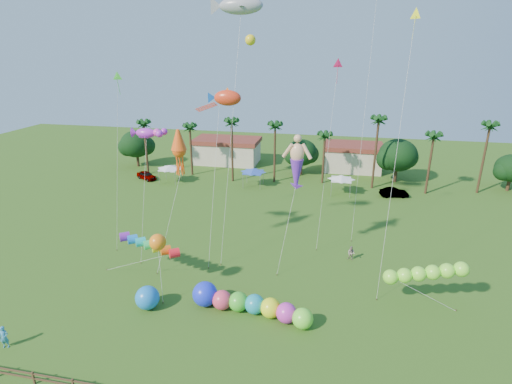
% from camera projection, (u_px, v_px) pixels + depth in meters
% --- Properties ---
extents(ground, '(160.00, 160.00, 0.00)m').
position_uv_depth(ground, '(229.00, 347.00, 30.23)').
color(ground, '#285116').
rests_on(ground, ground).
extents(tree_line, '(69.46, 8.91, 11.00)m').
position_uv_depth(tree_line, '(316.00, 153.00, 68.60)').
color(tree_line, '#3A2819').
rests_on(tree_line, ground).
extents(buildings_row, '(35.00, 7.00, 4.00)m').
position_uv_depth(buildings_row, '(282.00, 155.00, 76.17)').
color(buildings_row, beige).
rests_on(buildings_row, ground).
extents(tent_row, '(31.00, 4.00, 0.60)m').
position_uv_depth(tent_row, '(252.00, 171.00, 63.88)').
color(tent_row, white).
rests_on(tent_row, ground).
extents(car_a, '(4.34, 3.40, 1.38)m').
position_uv_depth(car_a, '(146.00, 175.00, 68.58)').
color(car_a, '#4C4C54').
rests_on(car_a, ground).
extents(car_b, '(4.36, 2.17, 1.37)m').
position_uv_depth(car_b, '(394.00, 192.00, 60.52)').
color(car_b, '#4C4C54').
rests_on(car_b, ground).
extents(spectator_a, '(0.76, 0.60, 1.82)m').
position_uv_depth(spectator_a, '(4.00, 337.00, 29.97)').
color(spectator_a, teal).
rests_on(spectator_a, ground).
extents(spectator_b, '(0.94, 0.85, 1.56)m').
position_uv_depth(spectator_b, '(351.00, 253.00, 42.45)').
color(spectator_b, gray).
rests_on(spectator_b, ground).
extents(caterpillar_inflatable, '(10.77, 3.43, 2.19)m').
position_uv_depth(caterpillar_inflatable, '(247.00, 304.00, 33.85)').
color(caterpillar_inflatable, '#E63C60').
rests_on(caterpillar_inflatable, ground).
extents(blue_ball, '(2.08, 2.08, 2.08)m').
position_uv_depth(blue_ball, '(147.00, 298.00, 34.48)').
color(blue_ball, blue).
rests_on(blue_ball, ground).
extents(rainbow_tube, '(9.49, 3.57, 3.74)m').
position_uv_depth(rainbow_tube, '(158.00, 251.00, 37.65)').
color(rainbow_tube, red).
rests_on(rainbow_tube, ground).
extents(green_worm, '(9.28, 1.58, 3.48)m').
position_uv_depth(green_worm, '(391.00, 277.00, 34.52)').
color(green_worm, '#89FD38').
rests_on(green_worm, ground).
extents(orange_ball_kite, '(1.72, 1.87, 6.28)m').
position_uv_depth(orange_ball_kite, '(158.00, 242.00, 34.53)').
color(orange_ball_kite, orange).
rests_on(orange_ball_kite, ground).
extents(merman_kite, '(2.69, 4.68, 13.08)m').
position_uv_depth(merman_kite, '(297.00, 166.00, 39.21)').
color(merman_kite, '#E5AD82').
rests_on(merman_kite, ground).
extents(fish_kite, '(4.41, 7.00, 17.49)m').
position_uv_depth(fish_kite, '(228.00, 98.00, 40.23)').
color(fish_kite, red).
rests_on(fish_kite, ground).
extents(shark_kite, '(6.11, 8.19, 26.33)m').
position_uv_depth(shark_kite, '(241.00, 6.00, 39.13)').
color(shark_kite, '#9397A1').
rests_on(shark_kite, ground).
extents(squid_kite, '(2.37, 5.33, 13.96)m').
position_uv_depth(squid_kite, '(179.00, 151.00, 39.80)').
color(squid_kite, '#F95414').
rests_on(squid_kite, ground).
extents(lobster_kite, '(3.73, 4.22, 14.00)m').
position_uv_depth(lobster_kite, '(146.00, 133.00, 40.20)').
color(lobster_kite, '#B52AD3').
rests_on(lobster_kite, ground).
extents(delta_kite_red, '(1.64, 3.47, 20.40)m').
position_uv_depth(delta_kite_red, '(338.00, 68.00, 40.72)').
color(delta_kite_red, '#DA184F').
rests_on(delta_kite_red, ground).
extents(delta_kite_yellow, '(1.43, 4.60, 24.38)m').
position_uv_depth(delta_kite_yellow, '(414.00, 23.00, 31.50)').
color(delta_kite_yellow, '#F5FF1A').
rests_on(delta_kite_yellow, ground).
extents(delta_kite_green, '(1.12, 3.77, 19.08)m').
position_uv_depth(delta_kite_green, '(117.00, 81.00, 41.55)').
color(delta_kite_green, green).
rests_on(delta_kite_green, ground).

